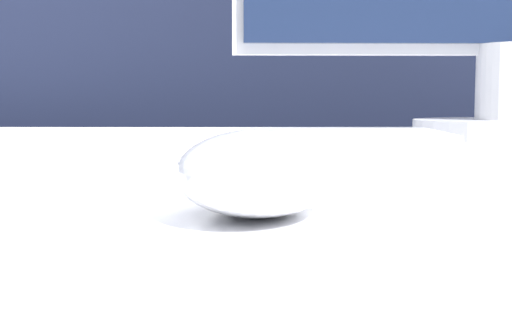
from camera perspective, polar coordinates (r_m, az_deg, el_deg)
partition_panel at (r=1.22m, az=-3.71°, el=-0.89°), size 5.00×0.03×1.34m
computer_mouse_near at (r=0.27m, az=0.17°, el=-0.90°), size 0.07×0.11×0.03m
keyboard at (r=0.44m, az=-12.38°, el=0.68°), size 0.45×0.14×0.02m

